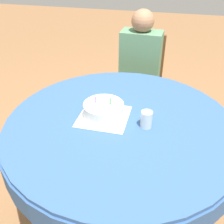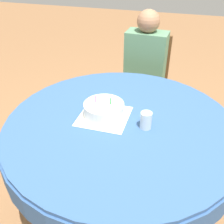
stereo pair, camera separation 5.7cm
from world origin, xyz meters
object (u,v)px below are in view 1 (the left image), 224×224
at_px(chair, 140,81).
at_px(drinking_glass, 146,119).
at_px(person, 139,66).
at_px(birthday_cake, 104,110).

distance_m(chair, drinking_glass, 1.08).
height_order(chair, drinking_glass, chair).
xyz_separation_m(person, birthday_cake, (-0.07, -0.89, 0.10)).
relative_size(chair, person, 0.79).
relative_size(chair, birthday_cake, 3.94).
xyz_separation_m(person, drinking_glass, (0.17, -0.93, 0.11)).
bearing_deg(drinking_glass, birthday_cake, 170.95).
bearing_deg(person, birthday_cake, -91.84).
xyz_separation_m(chair, birthday_cake, (-0.08, -0.99, 0.29)).
height_order(birthday_cake, drinking_glass, birthday_cake).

